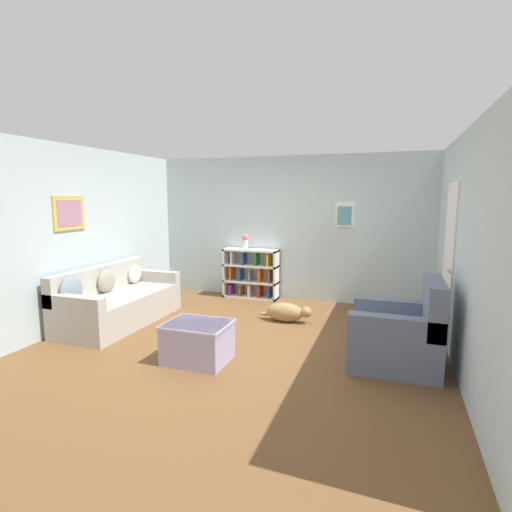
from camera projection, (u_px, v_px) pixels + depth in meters
The scene contains 10 objects.
ground_plane at pixel (246, 337), 5.38m from camera, with size 14.00×14.00×0.00m, color brown.
wall_back at pixel (289, 228), 7.29m from camera, with size 5.60×0.13×2.60m.
wall_left at pixel (88, 235), 6.01m from camera, with size 0.13×5.00×2.60m.
wall_right at pixel (464, 250), 4.38m from camera, with size 0.16×5.00×2.60m.
couch at pixel (117, 302), 5.96m from camera, with size 0.88×1.99×0.85m.
bookshelf at pixel (251, 274), 7.44m from camera, with size 1.02×0.31×0.92m.
recliner_chair at pixel (400, 335), 4.43m from camera, with size 0.95×0.90×1.00m.
coffee_table at pixel (198, 341), 4.56m from camera, with size 0.72×0.58×0.46m.
dog at pixel (287, 312), 6.02m from camera, with size 0.84×0.26×0.29m.
vase at pixel (245, 240), 7.36m from camera, with size 0.12×0.12×0.28m.
Camera 1 is at (1.80, -4.83, 1.88)m, focal length 28.00 mm.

